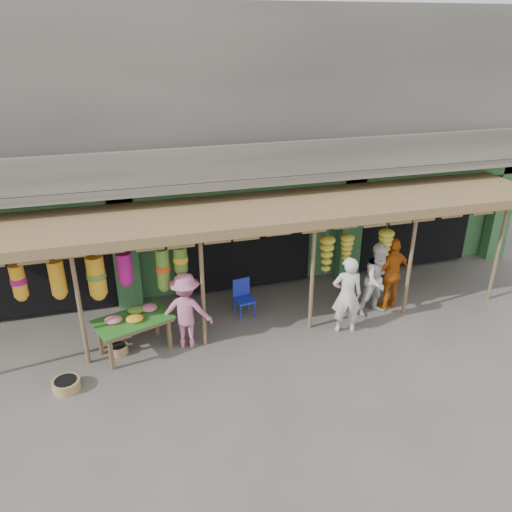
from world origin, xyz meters
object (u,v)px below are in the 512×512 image
object	(u,v)px
blue_chair	(243,295)
flower_table	(133,320)
person_front	(347,295)
person_right	(379,280)
person_shopper	(186,311)
person_vendor	(392,274)

from	to	relation	value
blue_chair	flower_table	bearing A→B (deg)	-171.40
flower_table	person_front	bearing A→B (deg)	-25.80
person_right	person_shopper	size ratio (longest dim) A/B	1.05
person_shopper	flower_table	bearing A→B (deg)	13.83
person_right	person_vendor	world-z (taller)	person_vendor
blue_chair	person_shopper	xyz separation A→B (m)	(-1.52, -0.95, 0.36)
flower_table	person_vendor	xyz separation A→B (m)	(6.25, 0.15, 0.18)
person_right	flower_table	bearing A→B (deg)	172.44
blue_chair	person_right	world-z (taller)	person_right
flower_table	person_right	distance (m)	5.81
blue_chair	person_shopper	distance (m)	1.83
flower_table	person_shopper	distance (m)	1.13
flower_table	blue_chair	size ratio (longest dim) A/B	1.95
person_vendor	person_shopper	size ratio (longest dim) A/B	1.07
person_vendor	person_shopper	world-z (taller)	person_vendor
person_front	person_right	distance (m)	1.20
flower_table	person_vendor	world-z (taller)	person_vendor
person_front	person_right	size ratio (longest dim) A/B	1.01
blue_chair	person_front	world-z (taller)	person_front
person_shopper	person_front	bearing A→B (deg)	-166.59
person_shopper	person_vendor	bearing A→B (deg)	-157.10
flower_table	person_vendor	size ratio (longest dim) A/B	0.95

